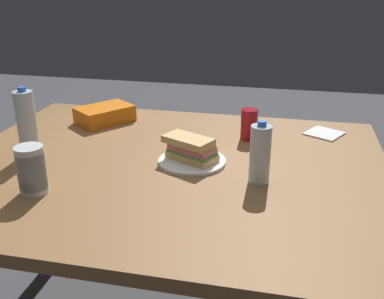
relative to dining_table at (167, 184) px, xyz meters
name	(u,v)px	position (x,y,z in m)	size (l,w,h in m)	color
dining_table	(167,184)	(0.00, 0.00, 0.00)	(1.50, 1.19, 0.72)	olive
paper_plate	(192,161)	(-0.08, -0.03, 0.08)	(0.24, 0.24, 0.01)	white
sandwich	(191,149)	(-0.08, -0.03, 0.13)	(0.21, 0.15, 0.08)	#DBB26B
soda_can_red	(249,124)	(-0.25, -0.30, 0.14)	(0.07, 0.07, 0.12)	maroon
chip_bag	(105,114)	(0.38, -0.38, 0.11)	(0.23, 0.15, 0.07)	orange
water_bottle_tall	(27,124)	(0.49, 0.04, 0.20)	(0.07, 0.07, 0.25)	silver
plastic_cup_stack	(32,170)	(0.33, 0.29, 0.15)	(0.08, 0.08, 0.15)	silver
water_bottle_spare	(260,154)	(-0.32, 0.08, 0.17)	(0.07, 0.07, 0.20)	silver
paper_napkin	(324,133)	(-0.55, -0.43, 0.08)	(0.13, 0.13, 0.01)	white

